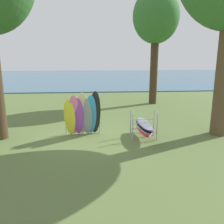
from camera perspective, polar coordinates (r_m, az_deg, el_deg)
ground_plane at (r=10.90m, az=-5.67°, el=-6.36°), size 80.00×80.00×0.00m
lake_water at (r=42.03m, az=-4.89°, el=8.52°), size 80.00×36.00×0.10m
tree_mid_behind at (r=18.78m, az=10.65°, el=21.53°), size 3.42×3.42×8.49m
leaning_board_pile at (r=11.02m, az=-7.14°, el=-0.80°), size 1.78×0.89×2.17m
board_storage_rack at (r=10.80m, az=7.72°, el=-3.52°), size 1.15×2.13×1.25m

